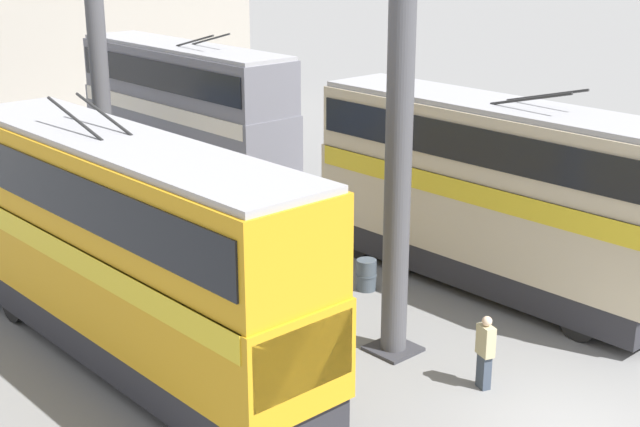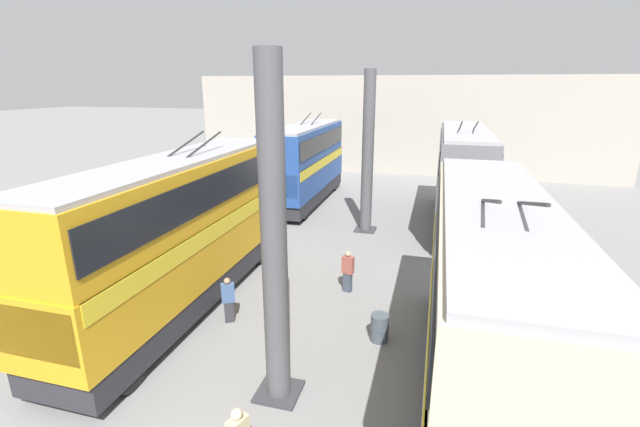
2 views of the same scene
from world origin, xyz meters
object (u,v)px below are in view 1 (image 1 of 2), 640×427
(bus_left_near, at_px, (489,183))
(person_by_right_row, at_px, (226,315))
(oil_drum, at_px, (366,275))
(person_aisle_midway, at_px, (254,247))
(person_aisle_foreground, at_px, (485,350))
(bus_left_far, at_px, (184,104))
(bus_right_near, at_px, (131,241))

(bus_left_near, xyz_separation_m, person_by_right_row, (1.70, 7.53, -2.10))
(person_by_right_row, bearing_deg, oil_drum, 62.24)
(person_aisle_midway, relative_size, oil_drum, 1.88)
(person_by_right_row, distance_m, person_aisle_foreground, 6.03)
(bus_left_near, height_order, bus_left_far, bus_left_far)
(bus_right_near, relative_size, person_aisle_midway, 7.04)
(bus_right_near, xyz_separation_m, person_aisle_midway, (2.48, -5.29, -2.11))
(bus_left_near, bearing_deg, person_aisle_foreground, 127.82)
(bus_right_near, distance_m, person_aisle_midway, 6.21)
(bus_left_near, relative_size, bus_left_far, 0.98)
(person_aisle_foreground, relative_size, person_aisle_midway, 1.03)
(person_aisle_midway, height_order, oil_drum, person_aisle_midway)
(bus_left_far, xyz_separation_m, oil_drum, (-12.43, 2.64, -2.54))
(bus_right_near, relative_size, person_aisle_foreground, 6.82)
(bus_left_near, distance_m, bus_left_far, 14.36)
(person_aisle_foreground, xyz_separation_m, oil_drum, (5.51, -1.97, -0.45))
(person_aisle_foreground, bearing_deg, bus_left_near, 57.44)
(bus_right_near, height_order, person_aisle_foreground, bus_right_near)
(bus_left_far, relative_size, person_aisle_foreground, 6.45)
(bus_left_far, relative_size, person_by_right_row, 6.91)
(person_aisle_foreground, height_order, oil_drum, person_aisle_foreground)
(person_by_right_row, height_order, person_aisle_midway, person_aisle_midway)
(bus_left_near, bearing_deg, oil_drum, 53.81)
(person_by_right_row, xyz_separation_m, person_aisle_foreground, (-5.28, -2.92, 0.07))
(person_aisle_midway, bearing_deg, oil_drum, 43.37)
(bus_left_near, height_order, person_aisle_foreground, bus_left_near)
(person_aisle_foreground, bearing_deg, bus_right_near, 149.27)
(person_aisle_midway, bearing_deg, bus_right_near, -50.29)
(oil_drum, bearing_deg, bus_left_near, -126.19)
(bus_left_far, distance_m, oil_drum, 12.95)
(bus_right_near, relative_size, oil_drum, 13.26)
(bus_left_near, distance_m, person_by_right_row, 8.00)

